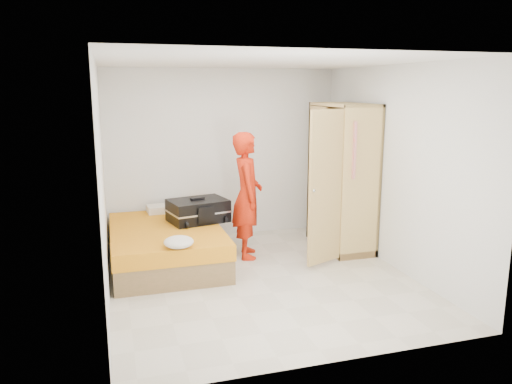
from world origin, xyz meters
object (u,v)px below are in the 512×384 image
object	(u,v)px
wardrobe	(341,181)
person	(247,195)
suitcase	(198,211)
bed	(166,245)
round_cushion	(179,242)

from	to	relation	value
wardrobe	person	world-z (taller)	wardrobe
person	suitcase	world-z (taller)	person
bed	person	distance (m)	1.28
wardrobe	person	size ratio (longest dim) A/B	1.21
person	round_cushion	size ratio (longest dim) A/B	5.00
bed	suitcase	world-z (taller)	suitcase
suitcase	wardrobe	bearing A→B (deg)	-19.58
wardrobe	suitcase	distance (m)	2.08
wardrobe	round_cushion	size ratio (longest dim) A/B	6.05
wardrobe	round_cushion	distance (m)	2.63
suitcase	round_cushion	distance (m)	1.17
wardrobe	suitcase	size ratio (longest dim) A/B	2.37
bed	person	size ratio (longest dim) A/B	1.16
bed	round_cushion	size ratio (longest dim) A/B	5.82
bed	person	bearing A→B (deg)	-0.67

